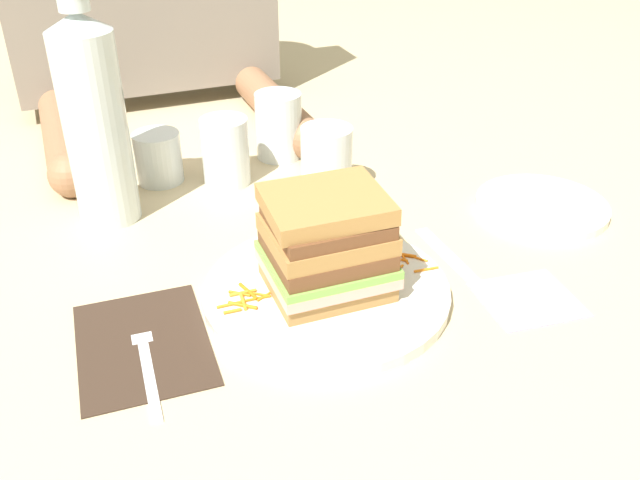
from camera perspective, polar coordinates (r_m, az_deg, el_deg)
The scene contains 33 objects.
ground_plane at distance 0.76m, azimuth -0.04°, elevation -3.88°, with size 3.00×3.00×0.00m, color #C6B289.
main_plate at distance 0.74m, azimuth 0.87°, elevation -4.20°, with size 0.26×0.26×0.01m, color white.
sandwich at distance 0.71m, azimuth 0.86°, elevation -0.27°, with size 0.13×0.12×0.11m.
carrot_shred_0 at distance 0.73m, azimuth -5.88°, elevation -4.43°, with size 0.00×0.00×0.03m, color orange.
carrot_shred_1 at distance 0.72m, azimuth -5.16°, elevation -4.50°, with size 0.00×0.00×0.03m, color orange.
carrot_shred_2 at distance 0.72m, azimuth -5.36°, elevation -4.88°, with size 0.00×0.00×0.03m, color orange.
carrot_shred_3 at distance 0.72m, azimuth -6.39°, elevation -5.08°, with size 0.00×0.00×0.03m, color orange.
carrot_shred_4 at distance 0.73m, azimuth -6.63°, elevation -4.55°, with size 0.00×0.00×0.02m, color orange.
carrot_shred_5 at distance 0.71m, azimuth -7.43°, elevation -5.32°, with size 0.00×0.00×0.03m, color orange.
carrot_shred_6 at distance 0.70m, azimuth -7.28°, elevation -5.88°, with size 0.00×0.00×0.02m, color orange.
carrot_shred_7 at distance 0.73m, azimuth -6.46°, elevation -4.27°, with size 0.00×0.00×0.03m, color orange.
carrot_shred_8 at distance 0.72m, azimuth -4.63°, elevation -4.68°, with size 0.00×0.00×0.02m, color orange.
carrot_shred_9 at distance 0.71m, azimuth -6.43°, elevation -5.41°, with size 0.00×0.00×0.03m, color orange.
carrot_shred_10 at distance 0.77m, azimuth 5.49°, elevation -2.31°, with size 0.00×0.00×0.03m, color orange.
carrot_shred_11 at distance 0.76m, azimuth 5.88°, elevation -2.39°, with size 0.00×0.00×0.02m, color orange.
carrot_shred_12 at distance 0.79m, azimuth 7.41°, elevation -1.40°, with size 0.00×0.00×0.02m, color orange.
carrot_shred_13 at distance 0.79m, azimuth 7.07°, elevation -1.52°, with size 0.00×0.00×0.03m, color orange.
carrot_shred_14 at distance 0.79m, azimuth 8.00°, elevation -1.47°, with size 0.00×0.00×0.03m, color orange.
carrot_shred_15 at distance 0.78m, azimuth 5.68°, elevation -1.77°, with size 0.00×0.00×0.03m, color orange.
carrot_shred_16 at distance 0.78m, azimuth 5.96°, elevation -1.88°, with size 0.00×0.00×0.02m, color orange.
carrot_shred_17 at distance 0.76m, azimuth 6.18°, elevation -2.58°, with size 0.00×0.00×0.03m, color orange.
carrot_shred_18 at distance 0.78m, azimuth 6.34°, elevation -1.56°, with size 0.00×0.00×0.03m, color orange.
carrot_shred_19 at distance 0.77m, azimuth 8.82°, elevation -2.43°, with size 0.00×0.00×0.03m, color orange.
napkin_dark at distance 0.70m, azimuth -14.49°, elevation -8.28°, with size 0.12×0.17×0.00m, color #38281E.
fork at distance 0.68m, azimuth -14.32°, elevation -9.23°, with size 0.02×0.17×0.00m.
knife at distance 0.80m, azimuth 12.05°, elevation -2.64°, with size 0.02×0.20×0.00m.
juice_glass at distance 0.93m, azimuth 0.54°, elevation 6.19°, with size 0.07×0.07×0.10m.
water_bottle at distance 0.88m, azimuth -18.23°, elevation 9.57°, with size 0.08×0.08×0.30m.
empty_tumbler_0 at distance 0.97m, azimuth -7.85°, elevation 7.31°, with size 0.07×0.07×0.09m, color silver.
empty_tumbler_1 at distance 1.04m, azimuth -3.45°, elevation 9.46°, with size 0.07×0.07×0.10m, color silver.
empty_tumbler_2 at distance 1.00m, azimuth -13.28°, elevation 6.68°, with size 0.07×0.07×0.07m, color silver.
side_plate at distance 0.95m, azimuth 17.92°, elevation 2.68°, with size 0.17×0.17×0.01m, color white.
napkin_pink at distance 0.77m, azimuth 16.89°, elevation -4.69°, with size 0.10×0.09×0.00m, color pink.
Camera 1 is at (-0.23, -0.58, 0.44)m, focal length 38.55 mm.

